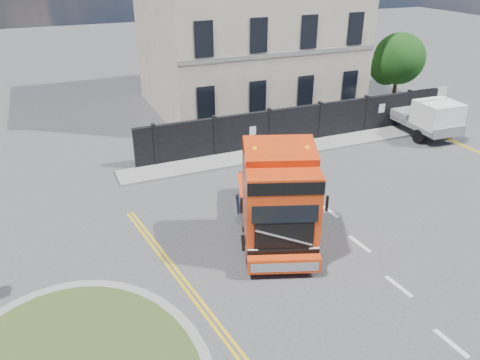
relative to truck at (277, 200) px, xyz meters
name	(u,v)px	position (x,y,z in m)	size (l,w,h in m)	color
ground	(280,257)	(-0.31, -0.92, -1.65)	(120.00, 120.00, 0.00)	#424244
hoarding_fence	(312,123)	(6.24, 8.08, -0.65)	(18.80, 0.25, 2.00)	black
georgian_building	(247,14)	(5.69, 15.58, 4.12)	(12.30, 10.30, 12.80)	beige
tree	(396,61)	(14.06, 11.18, 1.40)	(3.20, 3.20, 4.80)	#382619
pavement_far	(310,146)	(5.69, 7.18, -1.59)	(20.00, 1.60, 0.12)	gray
truck	(277,200)	(0.00, 0.00, 0.00)	(4.26, 6.56, 3.69)	black
flatbed_pickup	(428,117)	(12.36, 6.09, -0.50)	(2.30, 5.22, 2.14)	slate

